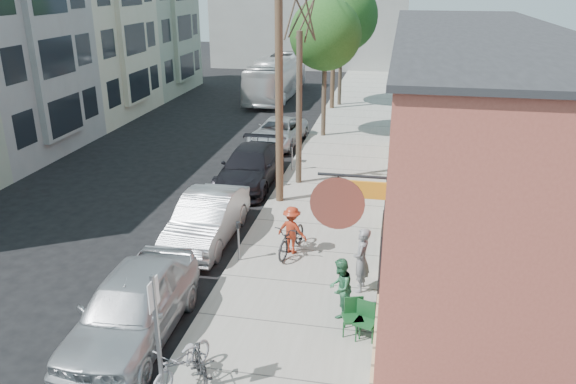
% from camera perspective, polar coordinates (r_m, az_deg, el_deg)
% --- Properties ---
extents(ground, '(120.00, 120.00, 0.00)m').
position_cam_1_polar(ground, '(17.04, -13.20, -7.96)').
color(ground, black).
extents(sidewalk, '(4.50, 58.00, 0.15)m').
position_cam_1_polar(sidewalk, '(25.86, 5.41, 2.86)').
color(sidewalk, '#98978D').
rests_on(sidewalk, ground).
extents(cafe_building, '(6.60, 20.20, 6.61)m').
position_cam_1_polar(cafe_building, '(19.23, 18.03, 5.55)').
color(cafe_building, '#B25242').
rests_on(cafe_building, ground).
extents(apartment_row, '(6.30, 32.00, 9.00)m').
position_cam_1_polar(apartment_row, '(33.28, -23.25, 13.19)').
color(apartment_row, '#97A188').
rests_on(apartment_row, ground).
extents(end_cap_building, '(18.00, 8.00, 12.00)m').
position_cam_1_polar(end_cap_building, '(56.17, 2.45, 18.88)').
color(end_cap_building, gray).
rests_on(end_cap_building, ground).
extents(sign_post, '(0.07, 0.45, 2.80)m').
position_cam_1_polar(sign_post, '(11.33, -13.19, -13.19)').
color(sign_post, slate).
rests_on(sign_post, sidewalk).
extents(parking_meter_near, '(0.14, 0.14, 1.24)m').
position_cam_1_polar(parking_meter_near, '(16.65, -5.06, -4.36)').
color(parking_meter_near, slate).
rests_on(parking_meter_near, sidewalk).
extents(parking_meter_far, '(0.14, 0.14, 1.24)m').
position_cam_1_polar(parking_meter_far, '(24.40, 0.41, 4.08)').
color(parking_meter_far, slate).
rests_on(parking_meter_far, sidewalk).
extents(utility_pole_near, '(3.57, 0.28, 10.00)m').
position_cam_1_polar(utility_pole_near, '(20.00, -1.10, 13.30)').
color(utility_pole_near, '#503A28').
rests_on(utility_pole_near, sidewalk).
extents(utility_pole_far, '(1.80, 0.28, 10.00)m').
position_cam_1_polar(utility_pole_far, '(36.13, 4.71, 16.59)').
color(utility_pole_far, '#503A28').
rests_on(utility_pole_far, sidewalk).
extents(tree_bare, '(0.24, 0.24, 6.06)m').
position_cam_1_polar(tree_bare, '(22.37, 1.13, 8.32)').
color(tree_bare, '#44392C').
rests_on(tree_bare, sidewalk).
extents(tree_leafy_mid, '(3.65, 3.65, 7.07)m').
position_cam_1_polar(tree_leafy_mid, '(29.38, 3.82, 15.69)').
color(tree_leafy_mid, '#44392C').
rests_on(tree_leafy_mid, sidewalk).
extents(tree_leafy_far, '(4.52, 4.52, 7.89)m').
position_cam_1_polar(tree_leafy_far, '(37.18, 5.51, 17.35)').
color(tree_leafy_far, '#44392C').
rests_on(tree_leafy_far, sidewalk).
extents(patio_chair_a, '(0.62, 0.62, 0.88)m').
position_cam_1_polar(patio_chair_a, '(13.63, 6.58, -12.56)').
color(patio_chair_a, '#13431F').
rests_on(patio_chair_a, sidewalk).
extents(patio_chair_b, '(0.63, 0.63, 0.88)m').
position_cam_1_polar(patio_chair_b, '(13.52, 7.84, -12.94)').
color(patio_chair_b, '#13431F').
rests_on(patio_chair_b, sidewalk).
extents(patron_grey, '(0.49, 0.70, 1.81)m').
position_cam_1_polar(patron_grey, '(15.16, 7.47, -6.86)').
color(patron_grey, gray).
rests_on(patron_grey, sidewalk).
extents(patron_green, '(0.69, 0.83, 1.54)m').
position_cam_1_polar(patron_green, '(14.10, 5.30, -9.66)').
color(patron_green, '#2E744B').
rests_on(patron_green, sidewalk).
extents(cyclist, '(1.10, 0.83, 1.51)m').
position_cam_1_polar(cyclist, '(17.08, 0.39, -3.88)').
color(cyclist, maroon).
rests_on(cyclist, sidewalk).
extents(cyclist_bike, '(1.04, 2.04, 1.02)m').
position_cam_1_polar(cyclist_bike, '(17.18, 0.39, -4.62)').
color(cyclist_bike, black).
rests_on(cyclist_bike, sidewalk).
extents(parked_bike_a, '(1.13, 1.49, 0.89)m').
position_cam_1_polar(parked_bike_a, '(12.16, -8.75, -17.36)').
color(parked_bike_a, black).
rests_on(parked_bike_a, sidewalk).
extents(parked_bike_b, '(1.18, 1.90, 0.94)m').
position_cam_1_polar(parked_bike_b, '(12.37, -10.69, -16.60)').
color(parked_bike_b, gray).
rests_on(parked_bike_b, sidewalk).
extents(car_0, '(2.17, 5.08, 1.71)m').
position_cam_1_polar(car_0, '(13.93, -15.54, -11.17)').
color(car_0, '#B2B5BA').
rests_on(car_0, ground).
extents(car_1, '(1.67, 4.75, 1.56)m').
position_cam_1_polar(car_1, '(18.33, -8.24, -2.73)').
color(car_1, '#AFB2B7').
rests_on(car_1, ground).
extents(car_2, '(2.16, 5.26, 1.52)m').
position_cam_1_polar(car_2, '(23.24, -3.87, 2.58)').
color(car_2, black).
rests_on(car_2, ground).
extents(car_3, '(2.58, 4.94, 1.33)m').
position_cam_1_polar(car_3, '(28.83, -1.02, 6.09)').
color(car_3, '#B6B9BE').
rests_on(car_3, ground).
extents(bus, '(2.48, 10.13, 2.81)m').
position_cam_1_polar(bus, '(40.58, -1.18, 11.54)').
color(bus, white).
rests_on(bus, ground).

